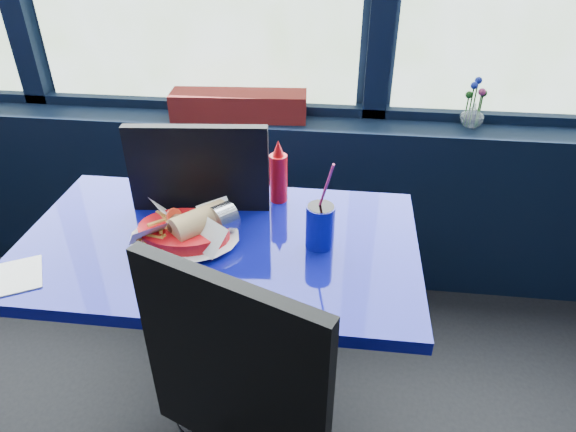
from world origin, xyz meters
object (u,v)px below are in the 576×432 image
(near_table, at_px, (222,286))
(soda_cup, at_px, (320,225))
(ketchup_bottle, at_px, (279,175))
(chair_near_back, at_px, (219,224))
(food_basket, at_px, (186,230))
(planter_box, at_px, (239,106))
(flower_vase, at_px, (473,112))

(near_table, height_order, soda_cup, soda_cup)
(near_table, bearing_deg, ketchup_bottle, 59.95)
(soda_cup, bearing_deg, chair_near_back, 142.69)
(ketchup_bottle, bearing_deg, chair_near_back, 167.93)
(near_table, xyz_separation_m, ketchup_bottle, (0.15, 0.26, 0.28))
(soda_cup, bearing_deg, food_basket, -176.32)
(near_table, bearing_deg, chair_near_back, 104.87)
(near_table, xyz_separation_m, chair_near_back, (-0.08, 0.31, 0.03))
(chair_near_back, bearing_deg, planter_box, -93.71)
(planter_box, distance_m, food_basket, 0.86)
(food_basket, bearing_deg, planter_box, 68.58)
(near_table, distance_m, planter_box, 0.90)
(planter_box, height_order, ketchup_bottle, ketchup_bottle)
(planter_box, xyz_separation_m, flower_vase, (0.99, 0.03, 0.00))
(near_table, relative_size, planter_box, 2.06)
(soda_cup, bearing_deg, flower_vase, 56.06)
(flower_vase, bearing_deg, near_table, -135.40)
(flower_vase, relative_size, ketchup_bottle, 0.94)
(soda_cup, bearing_deg, near_table, -177.50)
(ketchup_bottle, xyz_separation_m, soda_cup, (0.16, -0.25, -0.03))
(food_basket, bearing_deg, near_table, -14.53)
(near_table, xyz_separation_m, planter_box, (-0.10, 0.85, 0.29))
(chair_near_back, height_order, flower_vase, chair_near_back)
(soda_cup, bearing_deg, planter_box, 116.13)
(planter_box, relative_size, food_basket, 1.62)
(flower_vase, height_order, food_basket, flower_vase)
(chair_near_back, bearing_deg, flower_vase, -155.63)
(chair_near_back, bearing_deg, food_basket, 82.47)
(planter_box, distance_m, ketchup_bottle, 0.64)
(planter_box, xyz_separation_m, ketchup_bottle, (0.25, -0.59, -0.01))
(flower_vase, bearing_deg, chair_near_back, -149.79)
(near_table, bearing_deg, flower_vase, 44.60)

